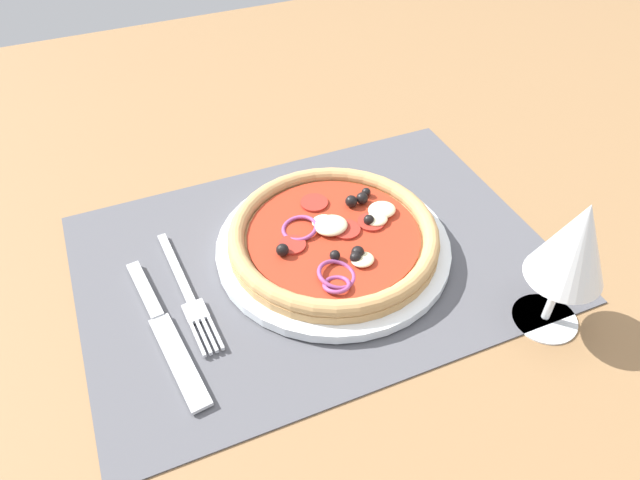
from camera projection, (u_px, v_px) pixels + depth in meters
ground_plane at (314, 266)px, 65.26cm from camera, size 190.00×140.00×2.40cm
placemat at (314, 257)px, 64.30cm from camera, size 50.19×35.42×0.40cm
plate at (334, 248)px, 64.24cm from camera, size 25.74×25.74×1.12cm
pizza at (335, 237)px, 63.11cm from camera, size 22.97×22.97×2.68cm
fork at (188, 296)px, 59.64cm from camera, size 2.69×18.06×0.44cm
knife at (165, 331)px, 56.32cm from camera, size 4.17×20.05×0.62cm
wine_glass at (574, 247)px, 51.28cm from camera, size 7.20×7.20×14.90cm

